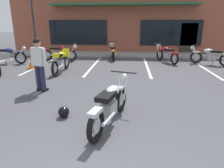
# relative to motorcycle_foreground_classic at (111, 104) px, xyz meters

# --- Properties ---
(ground_plane) EXTENTS (80.00, 80.00, 0.00)m
(ground_plane) POSITION_rel_motorcycle_foreground_classic_xyz_m (-0.13, 1.87, -0.46)
(ground_plane) COLOR #47474C
(sidewalk_kerb) EXTENTS (22.00, 1.80, 0.14)m
(sidewalk_kerb) POSITION_rel_motorcycle_foreground_classic_xyz_m (-0.13, 9.81, -0.39)
(sidewalk_kerb) COLOR #A8A59E
(sidewalk_kerb) RESTS_ON ground_plane
(brick_storefront_building) EXTENTS (16.11, 6.60, 4.07)m
(brick_storefront_building) POSITION_rel_motorcycle_foreground_classic_xyz_m (-0.13, 13.45, 1.57)
(brick_storefront_building) COLOR brown
(brick_storefront_building) RESTS_ON ground_plane
(painted_stall_lines) EXTENTS (13.79, 4.80, 0.01)m
(painted_stall_lines) POSITION_rel_motorcycle_foreground_classic_xyz_m (-0.13, 6.21, -0.46)
(painted_stall_lines) COLOR silver
(painted_stall_lines) RESTS_ON ground_plane
(motorcycle_foreground_classic) EXTENTS (0.89, 2.06, 0.98)m
(motorcycle_foreground_classic) POSITION_rel_motorcycle_foreground_classic_xyz_m (0.00, 0.00, 0.00)
(motorcycle_foreground_classic) COLOR black
(motorcycle_foreground_classic) RESTS_ON ground_plane
(motorcycle_black_cruiser) EXTENTS (1.14, 1.98, 0.98)m
(motorcycle_black_cruiser) POSITION_rel_motorcycle_foreground_classic_xyz_m (2.38, 7.46, 0.00)
(motorcycle_black_cruiser) COLOR black
(motorcycle_black_cruiser) RESTS_ON ground_plane
(motorcycle_silver_naked) EXTENTS (2.10, 0.75, 0.98)m
(motorcycle_silver_naked) POSITION_rel_motorcycle_foreground_classic_xyz_m (-6.13, 6.18, 0.00)
(motorcycle_silver_naked) COLOR black
(motorcycle_silver_naked) RESTS_ON ground_plane
(motorcycle_blue_standard) EXTENTS (0.74, 2.10, 0.98)m
(motorcycle_blue_standard) POSITION_rel_motorcycle_foreground_classic_xyz_m (-0.68, 8.21, 0.00)
(motorcycle_blue_standard) COLOR black
(motorcycle_blue_standard) RESTS_ON ground_plane
(motorcycle_green_cafe_racer) EXTENTS (1.87, 1.34, 0.98)m
(motorcycle_green_cafe_racer) POSITION_rel_motorcycle_foreground_classic_xyz_m (4.51, 6.90, 0.00)
(motorcycle_green_cafe_racer) COLOR black
(motorcycle_green_cafe_racer) RESTS_ON ground_plane
(motorcycle_orange_scrambler) EXTENTS (2.11, 0.66, 0.98)m
(motorcycle_orange_scrambler) POSITION_rel_motorcycle_foreground_classic_xyz_m (-3.67, 7.32, 0.00)
(motorcycle_orange_scrambler) COLOR black
(motorcycle_orange_scrambler) RESTS_ON ground_plane
(motorcycle_cream_vintage) EXTENTS (0.66, 2.11, 0.98)m
(motorcycle_cream_vintage) POSITION_rel_motorcycle_foreground_classic_xyz_m (-2.65, 4.71, 0.07)
(motorcycle_cream_vintage) COLOR black
(motorcycle_cream_vintage) RESTS_ON ground_plane
(person_in_shorts_foreground) EXTENTS (0.60, 0.37, 1.68)m
(person_in_shorts_foreground) POSITION_rel_motorcycle_foreground_classic_xyz_m (-2.44, 2.01, 0.49)
(person_in_shorts_foreground) COLOR black
(person_in_shorts_foreground) RESTS_ON ground_plane
(helmet_on_pavement) EXTENTS (0.26, 0.26, 0.26)m
(helmet_on_pavement) POSITION_rel_motorcycle_foreground_classic_xyz_m (-1.12, 0.22, -0.33)
(helmet_on_pavement) COLOR black
(helmet_on_pavement) RESTS_ON ground_plane
(traffic_cone) EXTENTS (0.34, 0.34, 0.53)m
(traffic_cone) POSITION_rel_motorcycle_foreground_classic_xyz_m (-4.34, 5.24, -0.20)
(traffic_cone) COLOR orange
(traffic_cone) RESTS_ON ground_plane
(parking_lot_lamp_post) EXTENTS (0.24, 0.76, 4.73)m
(parking_lot_lamp_post) POSITION_rel_motorcycle_foreground_classic_xyz_m (-5.68, 8.60, 2.62)
(parking_lot_lamp_post) COLOR #2D2D33
(parking_lot_lamp_post) RESTS_ON ground_plane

